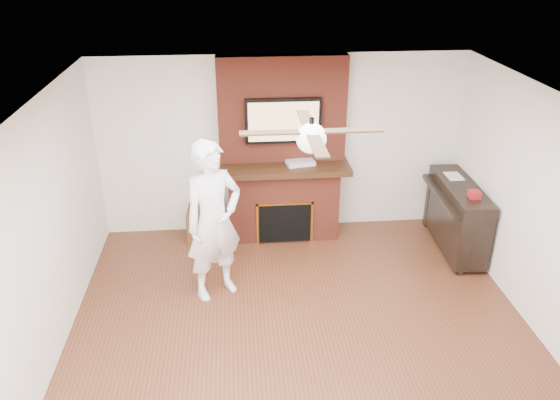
{
  "coord_description": "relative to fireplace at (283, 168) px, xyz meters",
  "views": [
    {
      "loc": [
        -0.65,
        -4.31,
        3.86
      ],
      "look_at": [
        -0.19,
        0.9,
        1.32
      ],
      "focal_mm": 35.0,
      "sensor_mm": 36.0,
      "label": 1
    }
  ],
  "objects": [
    {
      "name": "room_shell",
      "position": [
        0.0,
        -2.55,
        0.25
      ],
      "size": [
        5.36,
        5.86,
        2.86
      ],
      "color": "#4D2716",
      "rests_on": "ground"
    },
    {
      "name": "fireplace",
      "position": [
        0.0,
        0.0,
        0.0
      ],
      "size": [
        1.78,
        0.64,
        2.5
      ],
      "color": "maroon",
      "rests_on": "ground"
    },
    {
      "name": "tv",
      "position": [
        0.0,
        -0.05,
        0.68
      ],
      "size": [
        1.0,
        0.08,
        0.6
      ],
      "color": "black",
      "rests_on": "fireplace"
    },
    {
      "name": "ceiling_fan",
      "position": [
        -0.0,
        -2.55,
        1.34
      ],
      "size": [
        1.21,
        1.21,
        0.31
      ],
      "color": "black",
      "rests_on": "room_shell"
    },
    {
      "name": "person",
      "position": [
        -0.91,
        -1.4,
        -0.04
      ],
      "size": [
        0.84,
        0.76,
        1.91
      ],
      "primitive_type": "imported",
      "rotation": [
        0.0,
        0.0,
        0.53
      ],
      "color": "white",
      "rests_on": "ground"
    },
    {
      "name": "side_table",
      "position": [
        -1.1,
        -0.07,
        -0.75
      ],
      "size": [
        0.49,
        0.49,
        0.53
      ],
      "rotation": [
        0.0,
        0.0,
        -0.05
      ],
      "color": "#513117",
      "rests_on": "ground"
    },
    {
      "name": "piano",
      "position": [
        2.27,
        -0.63,
        -0.49
      ],
      "size": [
        0.59,
        1.45,
        1.02
      ],
      "rotation": [
        0.0,
        0.0,
        -0.05
      ],
      "color": "black",
      "rests_on": "ground"
    },
    {
      "name": "cable_box",
      "position": [
        0.23,
        -0.1,
        0.11
      ],
      "size": [
        0.41,
        0.28,
        0.05
      ],
      "primitive_type": "cube",
      "rotation": [
        0.0,
        0.0,
        0.19
      ],
      "color": "silver",
      "rests_on": "fireplace"
    },
    {
      "name": "candle_green",
      "position": [
        0.01,
        -0.23,
        -0.95
      ],
      "size": [
        0.07,
        0.07,
        0.1
      ],
      "primitive_type": "cylinder",
      "color": "#3B7C31",
      "rests_on": "ground"
    },
    {
      "name": "candle_cream",
      "position": [
        0.15,
        -0.24,
        -0.93
      ],
      "size": [
        0.08,
        0.08,
        0.12
      ],
      "primitive_type": "cylinder",
      "color": "#F8F2C5",
      "rests_on": "ground"
    },
    {
      "name": "candle_blue",
      "position": [
        0.13,
        -0.2,
        -0.95
      ],
      "size": [
        0.06,
        0.06,
        0.09
      ],
      "primitive_type": "cylinder",
      "color": "teal",
      "rests_on": "ground"
    }
  ]
}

